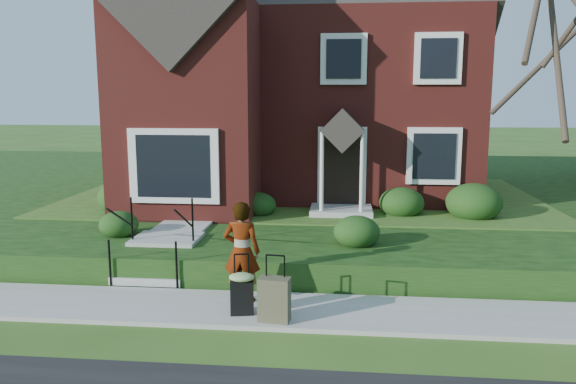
# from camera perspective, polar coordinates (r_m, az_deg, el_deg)

# --- Properties ---
(ground) EXTENTS (120.00, 120.00, 0.00)m
(ground) POSITION_cam_1_polar(r_m,az_deg,el_deg) (9.82, -2.01, -12.13)
(ground) COLOR #2D5119
(ground) RESTS_ON ground
(sidewalk) EXTENTS (60.00, 1.60, 0.08)m
(sidewalk) POSITION_cam_1_polar(r_m,az_deg,el_deg) (9.81, -2.01, -11.91)
(sidewalk) COLOR #9E9B93
(sidewalk) RESTS_ON ground
(terrace) EXTENTS (44.00, 20.00, 0.60)m
(terrace) POSITION_cam_1_polar(r_m,az_deg,el_deg) (20.40, 13.37, -0.01)
(terrace) COLOR black
(terrace) RESTS_ON ground
(walkway) EXTENTS (1.20, 6.00, 0.06)m
(walkway) POSITION_cam_1_polar(r_m,az_deg,el_deg) (14.83, -9.05, -2.17)
(walkway) COLOR #9E9B93
(walkway) RESTS_ON terrace
(main_house) EXTENTS (10.40, 10.20, 9.40)m
(main_house) POSITION_cam_1_polar(r_m,az_deg,el_deg) (18.77, 1.27, 14.64)
(main_house) COLOR maroon
(main_house) RESTS_ON terrace
(front_steps) EXTENTS (1.40, 2.02, 1.50)m
(front_steps) POSITION_cam_1_polar(r_m,az_deg,el_deg) (11.93, -12.87, -5.98)
(front_steps) COLOR #9E9B93
(front_steps) RESTS_ON ground
(foundation_shrubs) EXTENTS (10.40, 4.15, 1.09)m
(foundation_shrubs) POSITION_cam_1_polar(r_m,az_deg,el_deg) (14.12, 0.10, -0.86)
(foundation_shrubs) COLOR black
(foundation_shrubs) RESTS_ON terrace
(woman) EXTENTS (0.67, 0.46, 1.78)m
(woman) POSITION_cam_1_polar(r_m,az_deg,el_deg) (9.89, -4.72, -6.05)
(woman) COLOR #999999
(woman) RESTS_ON sidewalk
(suitcase_black) EXTENTS (0.48, 0.42, 1.02)m
(suitcase_black) POSITION_cam_1_polar(r_m,az_deg,el_deg) (9.43, -4.71, -10.00)
(suitcase_black) COLOR black
(suitcase_black) RESTS_ON sidewalk
(suitcase_olive) EXTENTS (0.53, 0.34, 1.08)m
(suitcase_olive) POSITION_cam_1_polar(r_m,az_deg,el_deg) (9.14, -1.41, -10.85)
(suitcase_olive) COLOR #4C4932
(suitcase_olive) RESTS_ON sidewalk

